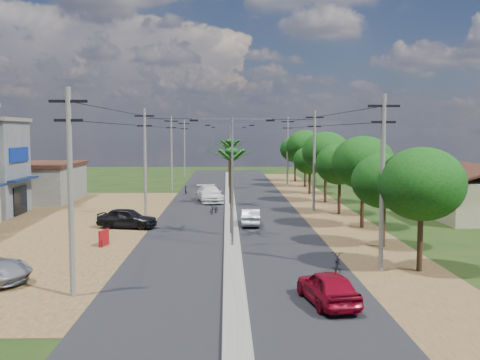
# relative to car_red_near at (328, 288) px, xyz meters

# --- Properties ---
(ground) EXTENTS (160.00, 160.00, 0.00)m
(ground) POSITION_rel_car_red_near_xyz_m (-3.81, 11.44, -0.71)
(ground) COLOR black
(ground) RESTS_ON ground
(road) EXTENTS (12.00, 110.00, 0.04)m
(road) POSITION_rel_car_red_near_xyz_m (-3.81, 26.44, -0.69)
(road) COLOR black
(road) RESTS_ON ground
(median) EXTENTS (1.00, 90.00, 0.18)m
(median) POSITION_rel_car_red_near_xyz_m (-3.81, 29.44, -0.62)
(median) COLOR #605E56
(median) RESTS_ON ground
(dirt_lot_west) EXTENTS (18.00, 46.00, 0.04)m
(dirt_lot_west) POSITION_rel_car_red_near_xyz_m (-18.81, 19.44, -0.69)
(dirt_lot_west) COLOR #4E2C1A
(dirt_lot_west) RESTS_ON ground
(dirt_shoulder_east) EXTENTS (5.00, 90.00, 0.03)m
(dirt_shoulder_east) POSITION_rel_car_red_near_xyz_m (4.69, 26.44, -0.69)
(dirt_shoulder_east) COLOR #4E2C1A
(dirt_shoulder_east) RESTS_ON ground
(low_shed) EXTENTS (10.40, 10.40, 3.95)m
(low_shed) POSITION_rel_car_red_near_xyz_m (-24.81, 35.44, 1.26)
(low_shed) COLOR #605E56
(low_shed) RESTS_ON ground
(house_east_far) EXTENTS (7.60, 7.50, 4.60)m
(house_east_far) POSITION_rel_car_red_near_xyz_m (17.19, 39.44, 1.69)
(house_east_far) COLOR tan
(house_east_far) RESTS_ON ground
(tree_east_a) EXTENTS (4.40, 4.40, 6.37)m
(tree_east_a) POSITION_rel_car_red_near_xyz_m (5.69, 5.44, 3.78)
(tree_east_a) COLOR black
(tree_east_a) RESTS_ON ground
(tree_east_b) EXTENTS (4.00, 4.00, 5.83)m
(tree_east_b) POSITION_rel_car_red_near_xyz_m (5.49, 11.44, 3.41)
(tree_east_b) COLOR black
(tree_east_b) RESTS_ON ground
(tree_east_c) EXTENTS (4.60, 4.60, 6.83)m
(tree_east_c) POSITION_rel_car_red_near_xyz_m (5.89, 18.44, 4.16)
(tree_east_c) COLOR black
(tree_east_c) RESTS_ON ground
(tree_east_d) EXTENTS (4.20, 4.20, 6.13)m
(tree_east_d) POSITION_rel_car_red_near_xyz_m (5.59, 25.44, 3.63)
(tree_east_d) COLOR black
(tree_east_d) RESTS_ON ground
(tree_east_e) EXTENTS (4.80, 4.80, 7.14)m
(tree_east_e) POSITION_rel_car_red_near_xyz_m (5.79, 33.44, 4.38)
(tree_east_e) COLOR black
(tree_east_e) RESTS_ON ground
(tree_east_f) EXTENTS (3.80, 3.80, 5.52)m
(tree_east_f) POSITION_rel_car_red_near_xyz_m (5.39, 41.44, 3.18)
(tree_east_f) COLOR black
(tree_east_f) RESTS_ON ground
(tree_east_g) EXTENTS (5.00, 5.00, 7.38)m
(tree_east_g) POSITION_rel_car_red_near_xyz_m (5.99, 49.44, 4.53)
(tree_east_g) COLOR black
(tree_east_g) RESTS_ON ground
(tree_east_h) EXTENTS (4.40, 4.40, 6.52)m
(tree_east_h) POSITION_rel_car_red_near_xyz_m (5.69, 57.44, 3.93)
(tree_east_h) COLOR black
(tree_east_h) RESTS_ON ground
(palm_median_near) EXTENTS (2.00, 2.00, 6.15)m
(palm_median_near) POSITION_rel_car_red_near_xyz_m (-3.81, 15.44, 4.83)
(palm_median_near) COLOR black
(palm_median_near) RESTS_ON ground
(palm_median_mid) EXTENTS (2.00, 2.00, 6.55)m
(palm_median_mid) POSITION_rel_car_red_near_xyz_m (-3.81, 31.44, 5.19)
(palm_median_mid) COLOR black
(palm_median_mid) RESTS_ON ground
(palm_median_far) EXTENTS (2.00, 2.00, 5.85)m
(palm_median_far) POSITION_rel_car_red_near_xyz_m (-3.81, 47.44, 4.56)
(palm_median_far) COLOR black
(palm_median_far) RESTS_ON ground
(streetlight_near) EXTENTS (5.10, 0.18, 8.00)m
(streetlight_near) POSITION_rel_car_red_near_xyz_m (-3.81, 11.44, 4.08)
(streetlight_near) COLOR gray
(streetlight_near) RESTS_ON ground
(streetlight_mid) EXTENTS (5.10, 0.18, 8.00)m
(streetlight_mid) POSITION_rel_car_red_near_xyz_m (-3.81, 36.44, 4.08)
(streetlight_mid) COLOR gray
(streetlight_mid) RESTS_ON ground
(streetlight_far) EXTENTS (5.10, 0.18, 8.00)m
(streetlight_far) POSITION_rel_car_red_near_xyz_m (-3.81, 61.44, 4.08)
(streetlight_far) COLOR gray
(streetlight_far) RESTS_ON ground
(utility_pole_w_a) EXTENTS (1.60, 0.24, 9.00)m
(utility_pole_w_a) POSITION_rel_car_red_near_xyz_m (-10.81, 1.44, 4.05)
(utility_pole_w_a) COLOR #605E56
(utility_pole_w_a) RESTS_ON ground
(utility_pole_w_b) EXTENTS (1.60, 0.24, 9.00)m
(utility_pole_w_b) POSITION_rel_car_red_near_xyz_m (-10.81, 23.44, 4.05)
(utility_pole_w_b) COLOR #605E56
(utility_pole_w_b) RESTS_ON ground
(utility_pole_w_c) EXTENTS (1.60, 0.24, 9.00)m
(utility_pole_w_c) POSITION_rel_car_red_near_xyz_m (-10.81, 45.44, 4.05)
(utility_pole_w_c) COLOR #605E56
(utility_pole_w_c) RESTS_ON ground
(utility_pole_w_d) EXTENTS (1.60, 0.24, 9.00)m
(utility_pole_w_d) POSITION_rel_car_red_near_xyz_m (-10.81, 66.44, 4.05)
(utility_pole_w_d) COLOR #605E56
(utility_pole_w_d) RESTS_ON ground
(utility_pole_e_a) EXTENTS (1.60, 0.24, 9.00)m
(utility_pole_e_a) POSITION_rel_car_red_near_xyz_m (3.69, 5.44, 4.05)
(utility_pole_e_a) COLOR #605E56
(utility_pole_e_a) RESTS_ON ground
(utility_pole_e_b) EXTENTS (1.60, 0.24, 9.00)m
(utility_pole_e_b) POSITION_rel_car_red_near_xyz_m (3.69, 27.44, 4.05)
(utility_pole_e_b) COLOR #605E56
(utility_pole_e_b) RESTS_ON ground
(utility_pole_e_c) EXTENTS (1.60, 0.24, 9.00)m
(utility_pole_e_c) POSITION_rel_car_red_near_xyz_m (3.69, 49.44, 4.05)
(utility_pole_e_c) COLOR #605E56
(utility_pole_e_c) RESTS_ON ground
(car_red_near) EXTENTS (2.37, 4.37, 1.41)m
(car_red_near) POSITION_rel_car_red_near_xyz_m (0.00, 0.00, 0.00)
(car_red_near) COLOR maroon
(car_red_near) RESTS_ON ground
(car_silver_mid) EXTENTS (1.53, 3.93, 1.28)m
(car_silver_mid) POSITION_rel_car_red_near_xyz_m (-2.31, 19.61, -0.07)
(car_silver_mid) COLOR gray
(car_silver_mid) RESTS_ON ground
(car_white_far) EXTENTS (3.26, 5.85, 1.60)m
(car_white_far) POSITION_rel_car_red_near_xyz_m (-5.85, 33.87, 0.10)
(car_white_far) COLOR silver
(car_white_far) RESTS_ON ground
(car_parked_dark) EXTENTS (4.66, 2.68, 1.49)m
(car_parked_dark) POSITION_rel_car_red_near_xyz_m (-11.49, 18.60, 0.04)
(car_parked_dark) COLOR black
(car_parked_dark) RESTS_ON ground
(moto_rider_east) EXTENTS (1.03, 1.85, 0.92)m
(moto_rider_east) POSITION_rel_car_red_near_xyz_m (1.39, 5.22, -0.25)
(moto_rider_east) COLOR black
(moto_rider_east) RESTS_ON ground
(moto_rider_west_a) EXTENTS (1.09, 1.71, 0.85)m
(moto_rider_west_a) POSITION_rel_car_red_near_xyz_m (-5.23, 25.79, -0.28)
(moto_rider_west_a) COLOR black
(moto_rider_west_a) RESTS_ON ground
(moto_rider_west_b) EXTENTS (0.66, 1.63, 0.95)m
(moto_rider_west_b) POSITION_rel_car_red_near_xyz_m (-8.81, 41.16, -0.23)
(moto_rider_west_b) COLOR black
(moto_rider_west_b) RESTS_ON ground
(roadside_sign) EXTENTS (0.40, 1.23, 1.04)m
(roadside_sign) POSITION_rel_car_red_near_xyz_m (-11.81, 12.20, -0.19)
(roadside_sign) COLOR maroon
(roadside_sign) RESTS_ON ground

